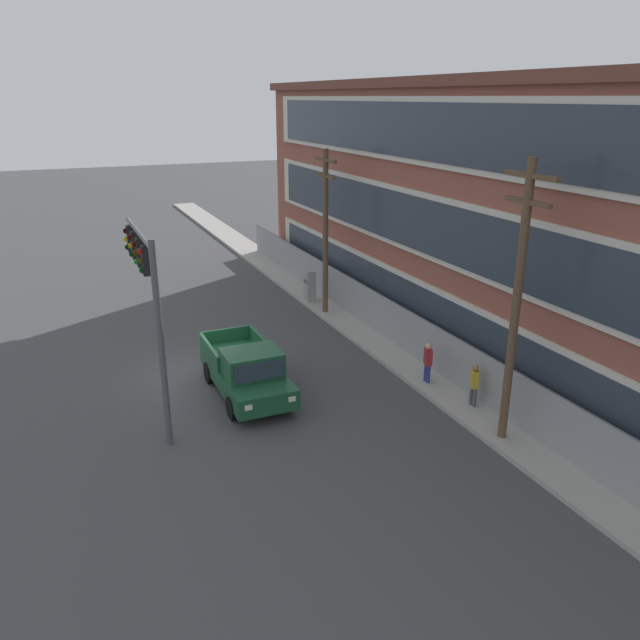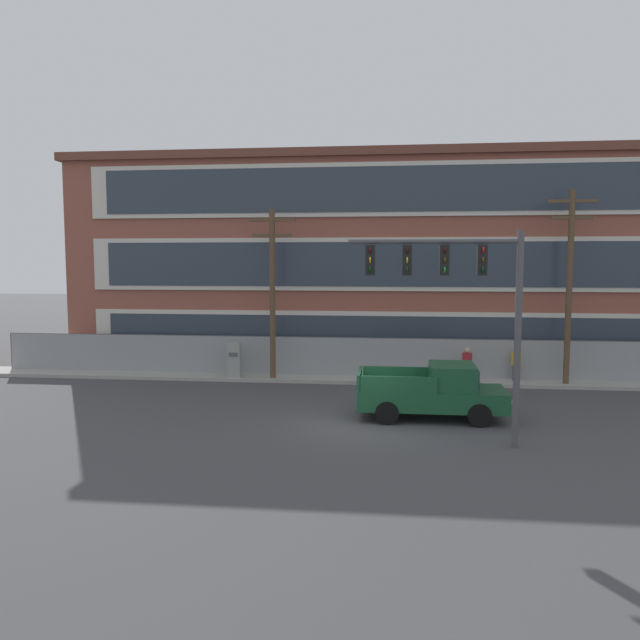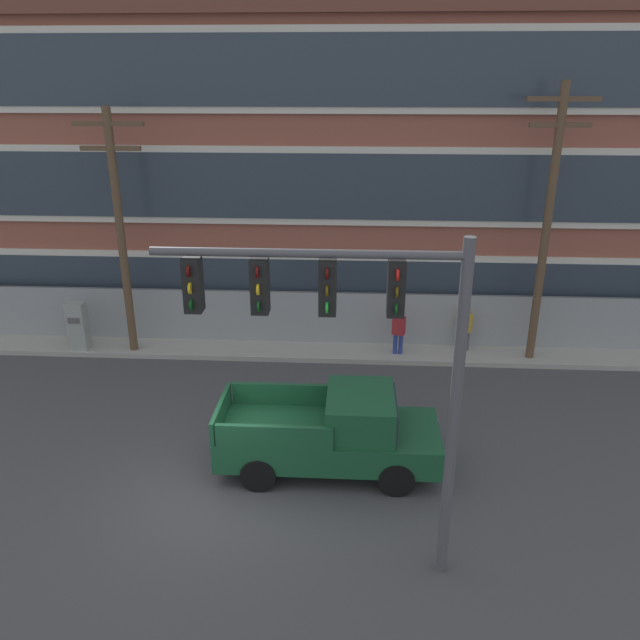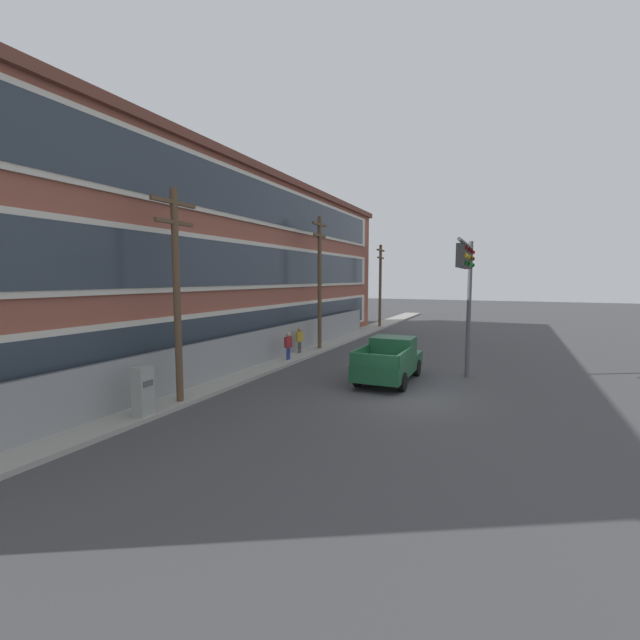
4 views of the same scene
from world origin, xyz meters
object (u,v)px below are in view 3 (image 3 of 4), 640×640
at_px(electrical_cabinet, 78,328).
at_px(pedestrian_by_fence, 465,327).
at_px(utility_pole_near_corner, 120,226).
at_px(pickup_truck_dark_green, 334,433).
at_px(traffic_signal_mast, 358,334).
at_px(pedestrian_near_cabinet, 399,331).
at_px(utility_pole_midblock, 548,219).

height_order(electrical_cabinet, pedestrian_by_fence, electrical_cabinet).
bearing_deg(utility_pole_near_corner, pedestrian_by_fence, 3.00).
height_order(pickup_truck_dark_green, utility_pole_near_corner, utility_pole_near_corner).
distance_m(traffic_signal_mast, pedestrian_near_cabinet, 10.33).
height_order(traffic_signal_mast, electrical_cabinet, traffic_signal_mast).
bearing_deg(pickup_truck_dark_green, utility_pole_near_corner, 138.50).
height_order(utility_pole_near_corner, electrical_cabinet, utility_pole_near_corner).
relative_size(utility_pole_near_corner, pedestrian_near_cabinet, 4.67).
bearing_deg(pedestrian_near_cabinet, pickup_truck_dark_green, -106.51).
height_order(utility_pole_near_corner, pedestrian_by_fence, utility_pole_near_corner).
bearing_deg(traffic_signal_mast, pedestrian_near_cabinet, 81.71).
xyz_separation_m(traffic_signal_mast, pedestrian_by_fence, (3.60, 9.91, -3.79)).
bearing_deg(pickup_truck_dark_green, electrical_cabinet, 145.21).
xyz_separation_m(utility_pole_near_corner, electrical_cabinet, (-1.80, -0.07, -3.45)).
xyz_separation_m(utility_pole_near_corner, pedestrian_by_fence, (11.02, 0.58, -3.37)).
bearing_deg(utility_pole_midblock, pedestrian_by_fence, 168.36).
height_order(pickup_truck_dark_green, pedestrian_by_fence, pickup_truck_dark_green).
distance_m(pedestrian_near_cabinet, pedestrian_by_fence, 2.25).
bearing_deg(pedestrian_near_cabinet, traffic_signal_mast, -98.29).
xyz_separation_m(utility_pole_near_corner, pedestrian_near_cabinet, (8.81, 0.17, -3.37)).
bearing_deg(electrical_cabinet, pickup_truck_dark_green, -34.79).
xyz_separation_m(traffic_signal_mast, utility_pole_midblock, (5.67, 9.49, -0.07)).
relative_size(pickup_truck_dark_green, pedestrian_near_cabinet, 3.07).
height_order(pickup_truck_dark_green, pedestrian_near_cabinet, pickup_truck_dark_green).
distance_m(traffic_signal_mast, electrical_cabinet, 13.63).
height_order(utility_pole_midblock, electrical_cabinet, utility_pole_midblock).
bearing_deg(utility_pole_near_corner, electrical_cabinet, -177.81).
relative_size(traffic_signal_mast, electrical_cabinet, 3.57).
bearing_deg(pickup_truck_dark_green, utility_pole_midblock, 45.63).
bearing_deg(utility_pole_midblock, utility_pole_near_corner, -179.33).
height_order(traffic_signal_mast, pedestrian_by_fence, traffic_signal_mast).
height_order(pedestrian_near_cabinet, pedestrian_by_fence, same).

